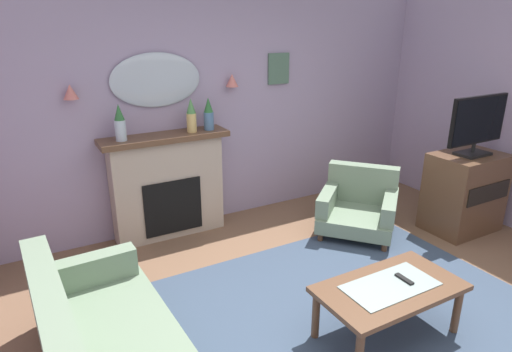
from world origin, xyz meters
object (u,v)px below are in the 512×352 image
object	(u,v)px
armchair_beside_couch	(359,205)
fireplace	(168,187)
tv_flatscreen	(478,124)
wall_mirror	(156,80)
mantel_vase_centre	(209,114)
wall_sconce_right	(232,80)
mantel_vase_right	(120,123)
mantel_vase_left	(191,116)
framed_picture	(279,69)
tv_remote	(404,279)
wall_sconce_left	(70,92)
coffee_table	(389,292)
tv_cabinet	(464,192)
floral_couch	(99,340)

from	to	relation	value
armchair_beside_couch	fireplace	bearing A→B (deg)	153.77
tv_flatscreen	wall_mirror	bearing A→B (deg)	150.78
mantel_vase_centre	wall_sconce_right	xyz separation A→B (m)	(0.35, 0.12, 0.33)
mantel_vase_centre	wall_sconce_right	world-z (taller)	wall_sconce_right
mantel_vase_right	armchair_beside_couch	size ratio (longest dim) A/B	0.32
mantel_vase_left	framed_picture	bearing A→B (deg)	8.53
mantel_vase_left	wall_mirror	world-z (taller)	wall_mirror
mantel_vase_centre	tv_remote	distance (m)	2.63
wall_sconce_left	tv_flatscreen	xyz separation A→B (m)	(3.83, -1.62, -0.41)
mantel_vase_centre	coffee_table	xyz separation A→B (m)	(0.38, -2.42, -0.95)
mantel_vase_centre	wall_mirror	bearing A→B (deg)	161.22
mantel_vase_centre	wall_sconce_right	bearing A→B (deg)	18.92
wall_sconce_left	framed_picture	distance (m)	2.35
fireplace	wall_mirror	size ratio (longest dim) A/B	1.42
framed_picture	tv_cabinet	world-z (taller)	framed_picture
mantel_vase_right	wall_sconce_left	size ratio (longest dim) A/B	2.63
fireplace	framed_picture	size ratio (longest dim) A/B	3.78
floral_couch	armchair_beside_couch	world-z (taller)	floral_couch
fireplace	tv_remote	size ratio (longest dim) A/B	8.50
wall_mirror	framed_picture	size ratio (longest dim) A/B	2.67
framed_picture	tv_flatscreen	bearing A→B (deg)	-48.55
mantel_vase_left	wall_sconce_right	xyz separation A→B (m)	(0.55, 0.12, 0.32)
wall_mirror	tv_cabinet	size ratio (longest dim) A/B	1.07
mantel_vase_right	mantel_vase_centre	bearing A→B (deg)	0.00
wall_mirror	tv_flatscreen	size ratio (longest dim) A/B	1.14
wall_sconce_left	coffee_table	size ratio (longest dim) A/B	0.13
tv_cabinet	tv_flatscreen	world-z (taller)	tv_flatscreen
mantel_vase_left	mantel_vase_centre	bearing A→B (deg)	0.00
framed_picture	coffee_table	bearing A→B (deg)	-103.42
wall_sconce_left	fireplace	bearing A→B (deg)	-6.16
fireplace	tv_cabinet	distance (m)	3.34
tv_cabinet	wall_sconce_right	bearing A→B (deg)	143.16
wall_sconce_left	floral_couch	world-z (taller)	wall_sconce_left
mantel_vase_left	mantel_vase_centre	world-z (taller)	mantel_vase_left
wall_mirror	armchair_beside_couch	world-z (taller)	wall_mirror
mantel_vase_centre	wall_mirror	size ratio (longest dim) A/B	0.37
mantel_vase_left	tv_cabinet	size ratio (longest dim) A/B	0.40
coffee_table	floral_couch	distance (m)	2.08
mantel_vase_right	tv_flatscreen	distance (m)	3.75
mantel_vase_centre	framed_picture	xyz separation A→B (m)	(1.00, 0.18, 0.42)
mantel_vase_right	tv_flatscreen	bearing A→B (deg)	-23.58
mantel_vase_right	framed_picture	xyz separation A→B (m)	(1.95, 0.18, 0.41)
mantel_vase_left	floral_couch	size ratio (longest dim) A/B	0.21
tv_remote	armchair_beside_couch	distance (m)	1.76
wall_sconce_left	framed_picture	size ratio (longest dim) A/B	0.39
tv_flatscreen	mantel_vase_centre	bearing A→B (deg)	148.89
coffee_table	tv_remote	bearing A→B (deg)	-0.33
wall_mirror	fireplace	bearing A→B (deg)	-90.00
framed_picture	tv_flatscreen	world-z (taller)	framed_picture
framed_picture	tv_cabinet	xyz separation A→B (m)	(1.48, -1.66, -1.30)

